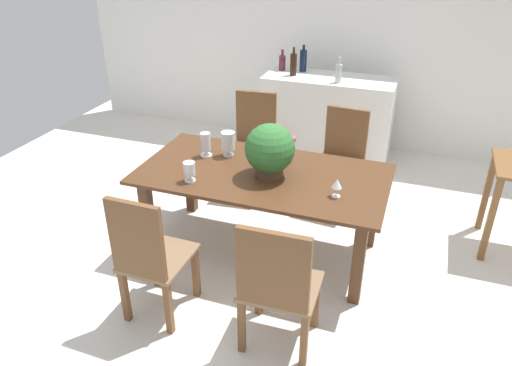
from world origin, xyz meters
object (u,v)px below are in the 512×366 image
crystal_vase_center_near (228,142)px  wine_glass (337,184)px  wine_bottle_amber (339,73)px  chair_far_left (254,139)px  kitchen_counter (327,120)px  chair_near_right (277,284)px  chair_far_right (342,154)px  wine_bottle_clear (303,60)px  wine_bottle_tall (293,64)px  flower_centerpiece (270,150)px  crystal_vase_right (189,170)px  wine_bottle_green (282,62)px  dining_table (263,185)px  chair_near_left (149,255)px  crystal_vase_left (206,143)px

crystal_vase_center_near → wine_glass: crystal_vase_center_near is taller
crystal_vase_center_near → wine_bottle_amber: wine_bottle_amber is taller
chair_far_left → kitchen_counter: size_ratio=0.71×
chair_far_left → chair_near_right: bearing=-71.8°
crystal_vase_center_near → chair_far_right: bearing=44.7°
wine_bottle_amber → wine_bottle_clear: bearing=146.8°
chair_far_right → wine_bottle_tall: bearing=136.0°
chair_far_left → flower_centerpiece: flower_centerpiece is taller
wine_bottle_clear → flower_centerpiece: bearing=-81.7°
crystal_vase_right → wine_bottle_clear: size_ratio=0.54×
chair_far_right → wine_bottle_amber: bearing=111.7°
wine_bottle_amber → wine_glass: bearing=-78.5°
flower_centerpiece → chair_near_right: bearing=-69.1°
wine_bottle_green → kitchen_counter: bearing=-10.5°
crystal_vase_center_near → wine_bottle_clear: (0.14, 1.86, 0.24)m
chair_far_left → chair_near_right: size_ratio=1.02×
dining_table → wine_bottle_amber: bearing=82.8°
crystal_vase_right → wine_bottle_clear: bearing=84.3°
chair_near_left → crystal_vase_center_near: size_ratio=4.76×
wine_glass → wine_bottle_green: size_ratio=0.61×
crystal_vase_center_near → crystal_vase_right: crystal_vase_center_near is taller
chair_near_left → crystal_vase_left: size_ratio=4.86×
kitchen_counter → wine_bottle_clear: wine_bottle_clear is taller
crystal_vase_center_near → chair_far_left: bearing=95.2°
dining_table → chair_far_left: bearing=113.7°
crystal_vase_left → wine_bottle_clear: bearing=80.8°
chair_near_left → crystal_vase_center_near: 1.27m
chair_far_left → wine_bottle_clear: bearing=73.0°
dining_table → wine_bottle_clear: bearing=96.5°
wine_bottle_green → crystal_vase_center_near: bearing=-87.1°
crystal_vase_right → crystal_vase_center_near: bearing=79.3°
chair_near_right → crystal_vase_left: size_ratio=4.74×
crystal_vase_right → wine_bottle_tall: 2.21m
flower_centerpiece → crystal_vase_left: bearing=164.8°
chair_far_right → wine_bottle_clear: (-0.69, 1.05, 0.59)m
dining_table → crystal_vase_center_near: 0.49m
chair_far_left → wine_glass: bearing=-53.8°
wine_glass → kitchen_counter: size_ratio=0.10×
dining_table → wine_bottle_green: bearing=103.0°
chair_far_left → crystal_vase_left: size_ratio=4.86×
crystal_vase_center_near → wine_bottle_amber: size_ratio=0.79×
chair_far_right → flower_centerpiece: flower_centerpiece is taller
chair_near_left → wine_bottle_clear: 3.14m
wine_bottle_amber → wine_bottle_green: size_ratio=1.16×
chair_near_right → wine_bottle_clear: bearing=-79.4°
chair_near_right → crystal_vase_center_near: (-0.82, 1.22, 0.32)m
wine_glass → wine_bottle_amber: bearing=101.5°
chair_near_right → crystal_vase_right: (-0.92, 0.70, 0.29)m
flower_centerpiece → wine_glass: (0.55, -0.14, -0.12)m
chair_near_left → wine_glass: bearing=-140.7°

